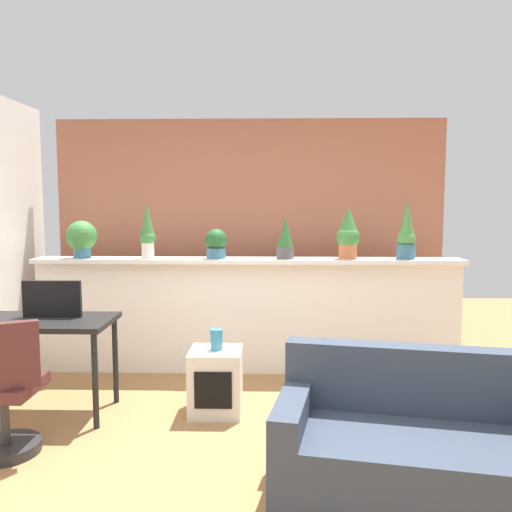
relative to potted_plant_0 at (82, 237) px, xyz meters
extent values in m
plane|color=#9E7042|center=(1.58, -1.97, -1.31)|extent=(12.00, 12.00, 0.00)
cube|color=white|center=(1.58, 0.03, -0.77)|extent=(4.04, 0.16, 1.07)
cube|color=white|center=(1.58, -0.01, -0.21)|extent=(4.04, 0.31, 0.04)
cube|color=#AD664C|center=(1.58, 0.63, -0.06)|extent=(4.04, 0.10, 2.50)
cylinder|color=#386B84|center=(0.00, 0.00, -0.14)|extent=(0.16, 0.16, 0.10)
sphere|color=#3D843D|center=(0.00, 0.00, 0.02)|extent=(0.29, 0.29, 0.29)
cylinder|color=silver|center=(0.63, -0.01, -0.12)|extent=(0.12, 0.12, 0.15)
sphere|color=#3D843D|center=(0.63, -0.01, 0.00)|extent=(0.15, 0.15, 0.15)
cone|color=#3D843D|center=(0.63, -0.01, 0.17)|extent=(0.13, 0.13, 0.29)
cylinder|color=#386B84|center=(1.28, -0.01, -0.15)|extent=(0.18, 0.18, 0.10)
sphere|color=#235B2D|center=(1.28, -0.01, -0.02)|extent=(0.21, 0.21, 0.21)
cylinder|color=#4C4C51|center=(1.93, -0.03, -0.14)|extent=(0.16, 0.16, 0.11)
cone|color=#2D7033|center=(1.93, -0.03, 0.06)|extent=(0.14, 0.14, 0.28)
cylinder|color=#C66B42|center=(2.52, 0.00, -0.13)|extent=(0.17, 0.17, 0.14)
sphere|color=#3D843D|center=(2.52, 0.00, 0.01)|extent=(0.22, 0.22, 0.22)
cone|color=#3D843D|center=(2.52, 0.00, 0.17)|extent=(0.19, 0.19, 0.24)
cylinder|color=#386B84|center=(3.06, -0.01, -0.13)|extent=(0.17, 0.17, 0.14)
sphere|color=#4C9347|center=(3.06, -0.01, -0.01)|extent=(0.17, 0.17, 0.17)
cone|color=#4C9347|center=(3.06, -0.01, 0.19)|extent=(0.14, 0.14, 0.33)
cylinder|color=black|center=(0.53, -1.29, -0.95)|extent=(0.04, 0.04, 0.71)
cylinder|color=black|center=(0.53, -0.79, -0.95)|extent=(0.04, 0.04, 0.71)
cube|color=black|center=(0.03, -1.04, -0.58)|extent=(1.10, 0.60, 0.04)
cube|color=black|center=(0.10, -0.96, -0.41)|extent=(0.46, 0.04, 0.29)
cylinder|color=#262628|center=(0.06, -1.69, -1.27)|extent=(0.44, 0.44, 0.07)
cylinder|color=#333333|center=(0.06, -1.69, -1.07)|extent=(0.06, 0.06, 0.34)
cube|color=#4C2323|center=(0.06, -1.69, -0.86)|extent=(0.44, 0.44, 0.08)
cube|color=#4C2323|center=(0.15, -1.86, -0.61)|extent=(0.42, 0.26, 0.42)
cube|color=silver|center=(1.37, -0.97, -1.06)|extent=(0.40, 0.40, 0.50)
cube|color=black|center=(1.37, -1.16, -1.06)|extent=(0.28, 0.04, 0.28)
cylinder|color=teal|center=(1.38, -0.97, -0.73)|extent=(0.10, 0.10, 0.16)
cube|color=#333D4C|center=(2.61, -2.21, -1.11)|extent=(1.67, 1.04, 0.40)
cube|color=#333D4C|center=(2.67, -1.91, -0.71)|extent=(1.56, 0.45, 0.40)
cube|color=#333D4C|center=(1.92, -2.08, -0.83)|extent=(0.30, 0.78, 0.16)
camera|label=1|loc=(1.79, -4.96, 0.34)|focal=37.04mm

